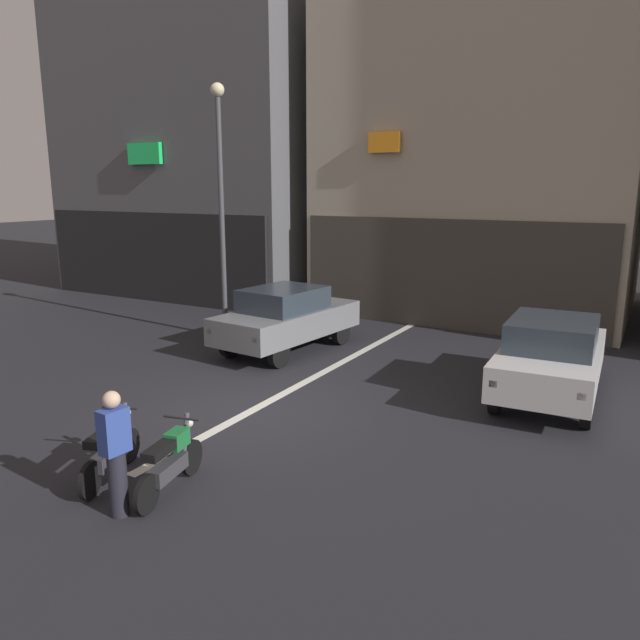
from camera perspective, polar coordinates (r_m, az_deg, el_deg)
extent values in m
plane|color=#232328|center=(11.56, -6.46, -8.49)|extent=(120.00, 120.00, 0.00)
cube|color=silver|center=(16.55, 5.79, -1.98)|extent=(0.20, 18.00, 0.01)
cube|color=#56565B|center=(26.92, -8.57, 24.10)|extent=(10.45, 9.72, 19.19)
cube|color=black|center=(22.81, -15.55, 5.70)|extent=(10.03, 0.10, 3.20)
cube|color=#1EE566|center=(22.62, -16.16, 14.80)|extent=(1.49, 0.16, 0.73)
cube|color=#B2A893|center=(21.64, 15.53, 15.37)|extent=(9.44, 7.73, 10.74)
cube|color=#3E3A33|center=(18.02, 11.74, 4.19)|extent=(9.06, 0.10, 3.20)
cube|color=orange|center=(18.52, 6.09, 16.30)|extent=(0.97, 0.16, 0.59)
cylinder|color=black|center=(16.96, -2.38, -0.47)|extent=(0.25, 0.66, 0.64)
cylinder|color=black|center=(16.08, 1.98, -1.19)|extent=(0.25, 0.66, 0.64)
cylinder|color=black|center=(15.06, -8.47, -2.28)|extent=(0.25, 0.66, 0.64)
cylinder|color=black|center=(14.06, -3.90, -3.23)|extent=(0.25, 0.66, 0.64)
cube|color=slate|center=(15.40, -3.09, -0.17)|extent=(2.18, 4.26, 0.66)
cube|color=#2D3842|center=(15.16, -3.47, 1.98)|extent=(1.75, 2.12, 0.56)
cube|color=red|center=(14.40, -10.31, -1.05)|extent=(0.15, 0.07, 0.12)
cube|color=red|center=(13.45, -6.11, -1.88)|extent=(0.15, 0.07, 0.12)
cylinder|color=black|center=(14.18, 18.25, -3.71)|extent=(0.21, 0.65, 0.64)
cylinder|color=black|center=(14.05, 24.50, -4.37)|extent=(0.21, 0.65, 0.64)
cylinder|color=black|center=(11.73, 16.20, -6.95)|extent=(0.21, 0.65, 0.64)
cylinder|color=black|center=(11.57, 23.80, -7.80)|extent=(0.21, 0.65, 0.64)
cube|color=silver|center=(12.73, 20.88, -3.71)|extent=(1.93, 4.17, 0.66)
cube|color=#2D3842|center=(12.44, 21.02, -1.19)|extent=(1.63, 2.03, 0.56)
cube|color=red|center=(10.89, 15.98, -5.78)|extent=(0.14, 0.07, 0.12)
cube|color=red|center=(10.74, 23.40, -6.60)|extent=(0.14, 0.07, 0.12)
cylinder|color=black|center=(19.10, 16.85, 0.47)|extent=(0.18, 0.64, 0.64)
cylinder|color=black|center=(19.49, 12.42, 0.95)|extent=(0.18, 0.64, 0.64)
cylinder|color=black|center=(21.60, 18.43, 1.71)|extent=(0.18, 0.64, 0.64)
cylinder|color=black|center=(21.94, 14.47, 2.12)|extent=(0.18, 0.64, 0.64)
cube|color=#1E38BF|center=(20.44, 15.65, 2.54)|extent=(1.78, 4.11, 0.66)
cube|color=#2D3842|center=(20.49, 15.86, 4.28)|extent=(1.56, 1.97, 0.56)
cube|color=red|center=(22.23, 18.72, 3.24)|extent=(0.14, 0.06, 0.12)
cube|color=red|center=(22.54, 15.21, 3.58)|extent=(0.14, 0.06, 0.12)
cylinder|color=#47474C|center=(16.67, -9.21, 9.08)|extent=(0.14, 0.14, 6.35)
sphere|color=beige|center=(16.82, -9.63, 20.57)|extent=(0.36, 0.36, 0.36)
cylinder|color=black|center=(9.87, -17.43, -11.17)|extent=(0.24, 0.51, 0.52)
cylinder|color=black|center=(8.96, -20.82, -13.93)|extent=(0.24, 0.51, 0.52)
cube|color=#38383D|center=(9.32, -19.23, -11.99)|extent=(0.44, 0.76, 0.22)
cube|color=black|center=(9.06, -19.87, -10.36)|extent=(0.41, 0.64, 0.12)
cube|color=red|center=(9.40, -18.62, -9.55)|extent=(0.33, 0.41, 0.24)
cylinder|color=#4C4C51|center=(9.61, -17.98, -9.47)|extent=(0.15, 0.25, 0.70)
cylinder|color=black|center=(9.43, -18.33, -7.82)|extent=(0.53, 0.22, 0.04)
sphere|color=silver|center=(9.65, -17.70, -8.28)|extent=(0.12, 0.12, 0.12)
cylinder|color=black|center=(9.24, -11.98, -12.51)|extent=(0.17, 0.52, 0.52)
cylinder|color=black|center=(8.38, -15.99, -15.51)|extent=(0.17, 0.52, 0.52)
cube|color=#38383D|center=(8.72, -14.09, -13.43)|extent=(0.35, 0.76, 0.22)
cube|color=black|center=(8.45, -14.78, -11.71)|extent=(0.34, 0.63, 0.12)
cube|color=#1E7238|center=(8.78, -13.31, -10.83)|extent=(0.29, 0.40, 0.24)
cylinder|color=#4C4C51|center=(8.98, -12.56, -10.72)|extent=(0.12, 0.25, 0.70)
cylinder|color=black|center=(8.79, -12.93, -8.98)|extent=(0.55, 0.15, 0.04)
sphere|color=silver|center=(9.01, -12.21, -9.45)|extent=(0.12, 0.12, 0.12)
cylinder|color=#23232D|center=(8.36, -18.46, -14.42)|extent=(0.24, 0.24, 0.86)
cube|color=#334CA5|center=(8.07, -18.81, -9.84)|extent=(0.25, 0.38, 0.58)
sphere|color=beige|center=(7.93, -19.02, -7.09)|extent=(0.22, 0.22, 0.22)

